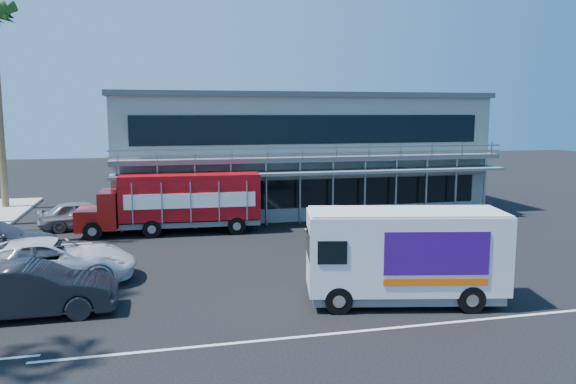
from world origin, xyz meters
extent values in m
plane|color=black|center=(0.00, 0.00, 0.00)|extent=(120.00, 120.00, 0.00)
cube|color=gray|center=(3.00, 15.00, 3.50)|extent=(22.00, 10.00, 7.00)
cube|color=#515454|center=(3.00, 15.00, 7.15)|extent=(22.40, 10.40, 0.30)
cube|color=#515454|center=(3.00, 9.40, 3.60)|extent=(22.00, 1.20, 0.25)
cube|color=gray|center=(3.00, 8.85, 4.10)|extent=(22.00, 0.08, 0.90)
cube|color=slate|center=(3.00, 9.10, 2.90)|extent=(22.00, 1.80, 0.15)
cube|color=black|center=(3.00, 9.98, 1.60)|extent=(20.00, 0.06, 1.60)
cube|color=black|center=(3.00, 9.98, 5.20)|extent=(20.00, 0.06, 1.60)
cube|color=maroon|center=(-8.96, 8.76, 0.87)|extent=(1.32, 2.02, 1.05)
cube|color=maroon|center=(-8.01, 8.71, 1.35)|extent=(0.98, 2.22, 1.83)
cube|color=black|center=(-8.01, 8.71, 1.87)|extent=(0.14, 1.85, 0.61)
cube|color=#B30B15|center=(-4.00, 8.50, 1.92)|extent=(7.08, 2.54, 2.27)
cube|color=slate|center=(-4.00, 8.50, 0.57)|extent=(7.06, 2.21, 0.26)
cube|color=white|center=(-4.06, 7.40, 1.83)|extent=(6.41, 0.36, 0.74)
cube|color=white|center=(-3.94, 9.60, 1.83)|extent=(6.41, 0.36, 0.74)
cylinder|color=black|center=(-8.75, 7.79, 0.45)|extent=(0.92, 0.33, 0.91)
cylinder|color=black|center=(-8.65, 9.70, 0.45)|extent=(0.92, 0.33, 0.91)
cylinder|color=black|center=(-5.97, 7.64, 0.45)|extent=(0.92, 0.33, 0.91)
cylinder|color=black|center=(-5.87, 9.56, 0.45)|extent=(0.92, 0.33, 0.91)
cylinder|color=black|center=(-1.79, 7.42, 0.45)|extent=(0.92, 0.33, 0.91)
cylinder|color=black|center=(-1.69, 9.34, 0.45)|extent=(0.92, 0.33, 0.91)
cube|color=silver|center=(2.00, -4.07, 1.74)|extent=(6.56, 3.42, 2.50)
cube|color=slate|center=(2.00, -4.07, 0.36)|extent=(6.27, 3.16, 0.31)
cube|color=black|center=(-1.03, -3.41, 2.01)|extent=(0.43, 1.73, 0.85)
cube|color=silver|center=(2.00, -4.07, 3.02)|extent=(6.43, 3.35, 0.07)
cube|color=#390C70|center=(2.47, -5.28, 1.92)|extent=(3.14, 0.71, 1.34)
cube|color=#390C70|center=(2.93, -3.16, 1.92)|extent=(3.14, 0.71, 1.34)
cube|color=#F2590C|center=(2.47, -5.28, 1.03)|extent=(3.14, 0.70, 0.22)
cylinder|color=black|center=(-0.38, -4.52, 0.43)|extent=(0.90, 0.46, 0.86)
cylinder|color=black|center=(0.02, -2.67, 0.43)|extent=(0.90, 0.46, 0.86)
cylinder|color=black|center=(3.63, -5.39, 0.43)|extent=(0.90, 0.46, 0.86)
cylinder|color=black|center=(4.03, -3.54, 0.43)|extent=(0.90, 0.46, 0.86)
imported|color=silver|center=(-9.50, -2.00, 0.73)|extent=(4.45, 2.27, 1.45)
imported|color=black|center=(-9.50, -2.50, 0.82)|extent=(4.97, 1.74, 1.63)
imported|color=silver|center=(-9.50, 0.80, 0.83)|extent=(6.06, 2.95, 1.66)
imported|color=slate|center=(-9.50, 10.80, 0.77)|extent=(4.76, 2.55, 1.54)
camera|label=1|loc=(-5.77, -20.27, 6.15)|focal=35.00mm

